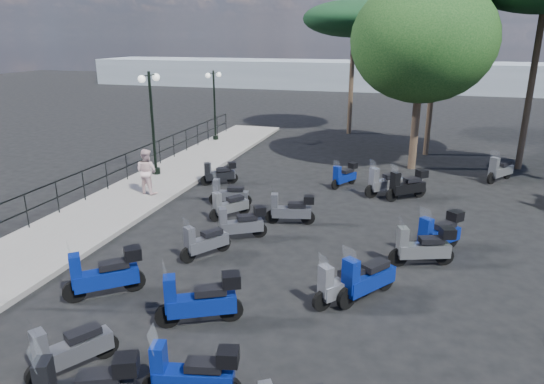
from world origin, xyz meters
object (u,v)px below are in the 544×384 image
(scooter_5, at_px, (219,174))
(scooter_8, at_px, (205,242))
(pedestrian_far, at_px, (147,171))
(scooter_19, at_px, (423,247))
(scooter_14, at_px, (291,210))
(broadleaf_tree, at_px, (423,41))
(scooter_10, at_px, (229,206))
(lamp_post_2, at_px, (214,101))
(scooter_6, at_px, (70,350))
(scooter_24, at_px, (439,234))
(scooter_20, at_px, (385,183))
(pine_2, at_px, (354,19))
(scooter_13, at_px, (366,279))
(scooter_26, at_px, (500,170))
(scooter_18, at_px, (342,285))
(scooter_7, at_px, (200,300))
(scooter_15, at_px, (344,176))
(lamp_post_1, at_px, (152,117))
(scooter_11, at_px, (193,374))
(scooter_9, at_px, (241,224))
(pine_0, at_px, (437,35))
(scooter_3, at_px, (229,194))
(scooter_4, at_px, (219,174))
(scooter_2, at_px, (105,275))

(scooter_5, distance_m, scooter_8, 6.93)
(pedestrian_far, bearing_deg, scooter_19, 172.47)
(scooter_14, xyz_separation_m, broadleaf_tree, (3.59, 8.25, 5.11))
(scooter_5, distance_m, scooter_10, 3.99)
(lamp_post_2, relative_size, scooter_6, 2.58)
(scooter_8, xyz_separation_m, scooter_24, (6.13, 2.19, 0.10))
(lamp_post_2, distance_m, scooter_20, 12.43)
(scooter_6, relative_size, pine_2, 0.19)
(scooter_6, bearing_deg, scooter_20, -79.75)
(scooter_13, height_order, scooter_26, scooter_13)
(scooter_26, xyz_separation_m, broadleaf_tree, (-3.53, 1.16, 5.11))
(scooter_6, height_order, pine_2, pine_2)
(scooter_14, bearing_deg, scooter_18, -164.42)
(pine_2, bearing_deg, scooter_8, -94.00)
(scooter_5, height_order, scooter_19, scooter_19)
(scooter_7, xyz_separation_m, scooter_10, (-1.70, 5.99, -0.13))
(lamp_post_2, xyz_separation_m, scooter_15, (8.31, -6.45, -1.89))
(scooter_6, relative_size, scooter_13, 0.93)
(lamp_post_1, relative_size, scooter_11, 2.56)
(scooter_9, relative_size, pine_0, 0.22)
(scooter_20, bearing_deg, pedestrian_far, 67.82)
(scooter_6, xyz_separation_m, scooter_7, (1.58, 2.08, 0.09))
(scooter_13, height_order, scooter_24, scooter_13)
(scooter_11, xyz_separation_m, scooter_24, (4.06, 7.30, 0.04))
(scooter_5, height_order, scooter_9, scooter_9)
(lamp_post_1, bearing_deg, scooter_10, -31.74)
(scooter_7, xyz_separation_m, pine_2, (0.07, 21.79, 6.15))
(scooter_9, distance_m, scooter_26, 11.98)
(lamp_post_1, height_order, scooter_19, lamp_post_1)
(lamp_post_2, relative_size, scooter_3, 2.47)
(scooter_11, height_order, scooter_20, scooter_20)
(scooter_4, bearing_deg, pine_0, -78.49)
(pedestrian_far, height_order, scooter_24, pedestrian_far)
(lamp_post_2, height_order, scooter_24, lamp_post_2)
(scooter_9, bearing_deg, lamp_post_1, 17.08)
(scooter_4, bearing_deg, lamp_post_1, 52.40)
(scooter_9, distance_m, scooter_15, 6.54)
(scooter_5, xyz_separation_m, scooter_18, (6.26, -7.88, 0.06))
(pedestrian_far, distance_m, scooter_8, 5.96)
(scooter_5, distance_m, scooter_15, 5.09)
(pedestrian_far, relative_size, scooter_15, 1.26)
(pedestrian_far, distance_m, scooter_18, 9.89)
(scooter_2, bearing_deg, scooter_6, 162.23)
(scooter_24, bearing_deg, pedestrian_far, 29.22)
(scooter_8, xyz_separation_m, scooter_13, (4.47, -1.01, 0.08))
(scooter_19, height_order, scooter_20, scooter_20)
(pedestrian_far, relative_size, scooter_11, 1.02)
(scooter_4, distance_m, broadleaf_tree, 10.30)
(pine_0, bearing_deg, scooter_14, -110.61)
(scooter_4, distance_m, scooter_8, 6.81)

